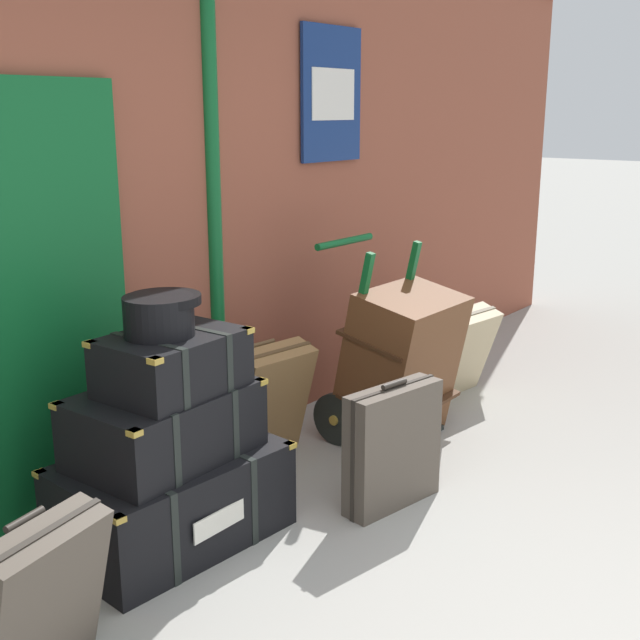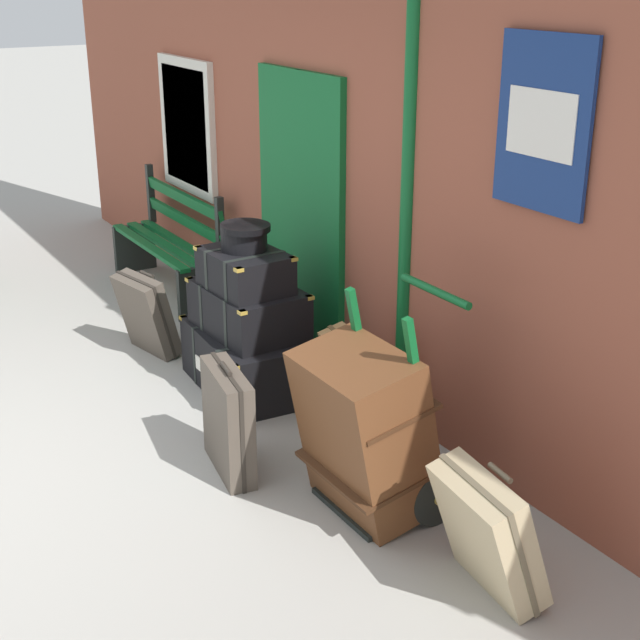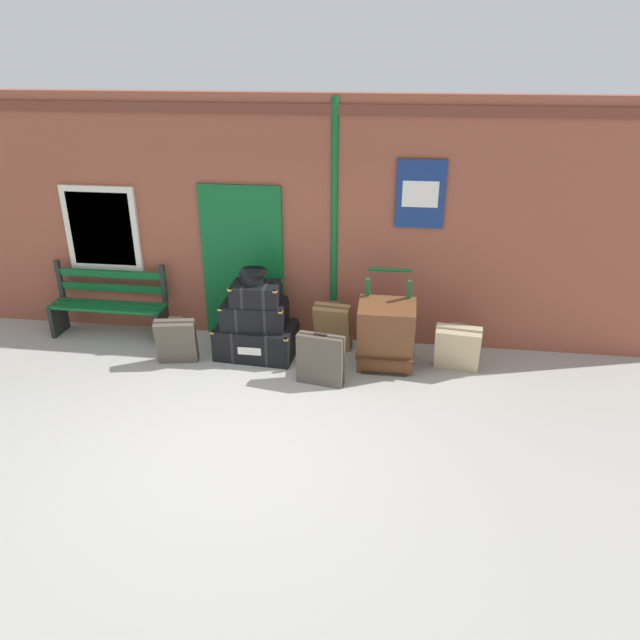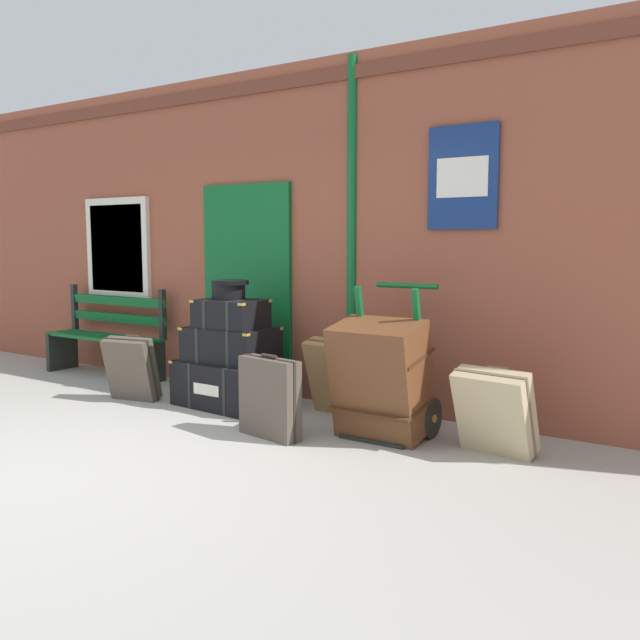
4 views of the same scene
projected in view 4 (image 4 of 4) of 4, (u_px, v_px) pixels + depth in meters
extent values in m
plane|color=#A3A099|center=(86.00, 463.00, 4.74)|extent=(60.00, 60.00, 0.00)
cube|color=brown|center=(301.00, 234.00, 6.70)|extent=(10.40, 0.30, 3.20)
cube|color=brown|center=(290.00, 82.00, 6.40)|extent=(10.40, 0.03, 0.12)
cube|color=#0F5B28|center=(247.00, 289.00, 6.93)|extent=(1.10, 0.05, 2.10)
cube|color=#093718|center=(246.00, 289.00, 6.92)|extent=(0.06, 0.02, 2.10)
cube|color=silver|center=(118.00, 248.00, 7.95)|extent=(1.04, 0.06, 1.16)
cube|color=silver|center=(117.00, 248.00, 7.94)|extent=(0.88, 0.02, 1.00)
cylinder|color=#0F5B28|center=(352.00, 234.00, 6.20)|extent=(0.09, 0.09, 3.14)
cube|color=navy|center=(463.00, 177.00, 5.55)|extent=(0.60, 0.02, 0.84)
cube|color=white|center=(462.00, 177.00, 5.54)|extent=(0.44, 0.01, 0.32)
cube|color=#0F5B28|center=(93.00, 338.00, 7.64)|extent=(1.60, 0.09, 0.04)
cube|color=#0F5B28|center=(103.00, 337.00, 7.75)|extent=(1.60, 0.09, 0.04)
cube|color=#0F5B28|center=(113.00, 336.00, 7.87)|extent=(1.60, 0.09, 0.04)
cube|color=#0F5B28|center=(117.00, 318.00, 7.89)|extent=(1.60, 0.05, 0.10)
cube|color=#0F5B28|center=(116.00, 301.00, 7.87)|extent=(1.60, 0.05, 0.10)
cube|color=black|center=(62.00, 351.00, 8.20)|extent=(0.06, 0.40, 0.45)
cube|color=black|center=(75.00, 307.00, 8.30)|extent=(0.06, 0.06, 0.56)
cube|color=black|center=(150.00, 363.00, 7.36)|extent=(0.06, 0.40, 0.45)
cube|color=black|center=(163.00, 315.00, 7.46)|extent=(0.06, 0.06, 0.56)
cube|color=black|center=(232.00, 384.00, 6.37)|extent=(1.04, 0.71, 0.42)
cube|color=black|center=(215.00, 381.00, 6.50)|extent=(0.08, 0.65, 0.43)
cube|color=black|center=(249.00, 387.00, 6.23)|extent=(0.08, 0.65, 0.43)
cube|color=#B79338|center=(172.00, 362.00, 6.40)|extent=(0.05, 0.05, 0.02)
cube|color=#B79338|center=(246.00, 374.00, 5.82)|extent=(0.05, 0.05, 0.02)
cube|color=#B79338|center=(219.00, 353.00, 6.87)|extent=(0.05, 0.05, 0.02)
cube|color=#B79338|center=(292.00, 364.00, 6.29)|extent=(0.05, 0.05, 0.02)
cube|color=silver|center=(209.00, 390.00, 6.09)|extent=(0.36, 0.01, 0.10)
cube|color=black|center=(231.00, 344.00, 6.34)|extent=(0.81, 0.56, 0.32)
cube|color=black|center=(216.00, 343.00, 6.43)|extent=(0.05, 0.55, 0.33)
cube|color=black|center=(246.00, 346.00, 6.24)|extent=(0.05, 0.55, 0.33)
cube|color=#B79338|center=(181.00, 329.00, 6.31)|extent=(0.05, 0.05, 0.02)
cube|color=#B79338|center=(246.00, 335.00, 5.91)|extent=(0.05, 0.05, 0.02)
cube|color=#B79338|center=(217.00, 323.00, 6.73)|extent=(0.05, 0.05, 0.02)
cube|color=#B79338|center=(280.00, 328.00, 6.33)|extent=(0.05, 0.05, 0.02)
cube|color=black|center=(231.00, 314.00, 6.26)|extent=(0.62, 0.46, 0.26)
cube|color=black|center=(220.00, 313.00, 6.33)|extent=(0.05, 0.45, 0.27)
cube|color=black|center=(243.00, 315.00, 6.19)|extent=(0.05, 0.45, 0.27)
cube|color=#B79338|center=(193.00, 301.00, 6.22)|extent=(0.05, 0.05, 0.02)
cube|color=#B79338|center=(242.00, 304.00, 5.93)|extent=(0.05, 0.05, 0.02)
cube|color=#B79338|center=(221.00, 298.00, 6.56)|extent=(0.05, 0.05, 0.02)
cube|color=#B79338|center=(268.00, 301.00, 6.27)|extent=(0.05, 0.05, 0.02)
cylinder|color=black|center=(228.00, 290.00, 6.28)|extent=(0.31, 0.31, 0.18)
cylinder|color=black|center=(231.00, 282.00, 6.25)|extent=(0.32, 0.32, 0.04)
cube|color=black|center=(379.00, 438.00, 5.31)|extent=(0.56, 0.28, 0.03)
cube|color=#0F5B28|center=(364.00, 358.00, 5.54)|extent=(0.04, 0.28, 1.18)
cube|color=#0F5B28|center=(421.00, 364.00, 5.27)|extent=(0.04, 0.28, 1.18)
cylinder|color=#0F5B28|center=(407.00, 286.00, 5.54)|extent=(0.54, 0.04, 0.04)
cylinder|color=black|center=(360.00, 407.00, 5.68)|extent=(0.04, 0.32, 0.32)
cylinder|color=#B79338|center=(360.00, 407.00, 5.68)|extent=(0.07, 0.06, 0.06)
cylinder|color=black|center=(431.00, 418.00, 5.33)|extent=(0.04, 0.32, 0.32)
cylinder|color=#B79338|center=(431.00, 418.00, 5.33)|extent=(0.07, 0.06, 0.06)
cube|color=brown|center=(381.00, 379.00, 5.27)|extent=(0.68, 0.60, 0.95)
cube|color=#432715|center=(380.00, 404.00, 5.29)|extent=(0.70, 0.46, 0.11)
cube|color=#432715|center=(381.00, 354.00, 5.25)|extent=(0.70, 0.46, 0.11)
cube|color=tan|center=(495.00, 412.00, 4.88)|extent=(0.59, 0.44, 0.64)
cylinder|color=#71644C|center=(498.00, 368.00, 4.88)|extent=(0.16, 0.05, 0.03)
cube|color=brown|center=(495.00, 412.00, 4.88)|extent=(0.58, 0.30, 0.60)
cube|color=#51473D|center=(131.00, 369.00, 6.56)|extent=(0.54, 0.39, 0.62)
cylinder|color=#302A24|center=(132.00, 336.00, 6.55)|extent=(0.16, 0.06, 0.03)
cube|color=#2C2721|center=(131.00, 369.00, 6.56)|extent=(0.53, 0.26, 0.60)
cube|color=#51473D|center=(270.00, 398.00, 5.34)|extent=(0.58, 0.25, 0.63)
cylinder|color=#302A24|center=(269.00, 356.00, 5.30)|extent=(0.16, 0.05, 0.03)
cube|color=#2C2721|center=(270.00, 398.00, 5.34)|extent=(0.57, 0.12, 0.64)
cube|color=olive|center=(334.00, 377.00, 6.04)|extent=(0.51, 0.41, 0.68)
cylinder|color=brown|center=(336.00, 338.00, 6.02)|extent=(0.16, 0.05, 0.03)
cube|color=brown|center=(334.00, 377.00, 6.04)|extent=(0.50, 0.27, 0.65)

